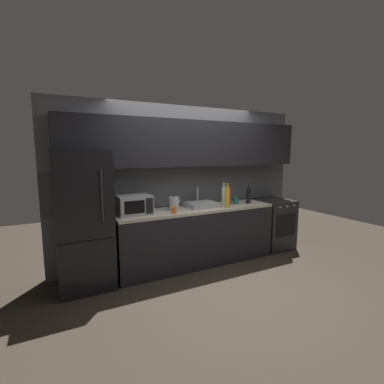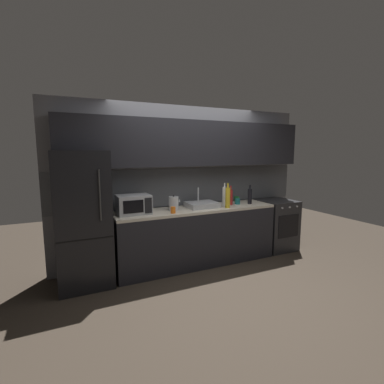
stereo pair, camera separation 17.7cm
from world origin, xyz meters
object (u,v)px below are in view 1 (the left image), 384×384
at_px(wine_bottle_dark, 248,196).
at_px(mug_green, 235,199).
at_px(refrigerator, 83,220).
at_px(wine_bottle_white, 224,196).
at_px(oven_range, 274,224).
at_px(kettle, 174,204).
at_px(microwave, 134,205).
at_px(mug_orange, 174,210).
at_px(wine_bottle_yellow, 227,197).
at_px(mug_teal, 236,201).
at_px(wine_bottle_red, 230,197).

distance_m(wine_bottle_dark, mug_green, 0.30).
relative_size(refrigerator, wine_bottle_white, 4.74).
relative_size(oven_range, kettle, 3.87).
bearing_deg(wine_bottle_dark, microwave, 177.63).
xyz_separation_m(wine_bottle_dark, mug_green, (-0.07, 0.28, -0.09)).
distance_m(oven_range, mug_green, 0.91).
height_order(oven_range, mug_orange, mug_orange).
bearing_deg(mug_green, oven_range, -16.61).
xyz_separation_m(wine_bottle_dark, mug_orange, (-1.43, -0.13, -0.08)).
bearing_deg(mug_orange, kettle, 65.81).
distance_m(wine_bottle_dark, wine_bottle_white, 0.48).
distance_m(microwave, mug_green, 1.89).
distance_m(oven_range, mug_orange, 2.16).
height_order(kettle, wine_bottle_yellow, wine_bottle_yellow).
relative_size(microwave, wine_bottle_white, 1.22).
relative_size(microwave, kettle, 1.98).
bearing_deg(mug_teal, kettle, -179.47).
distance_m(wine_bottle_red, mug_teal, 0.16).
distance_m(refrigerator, wine_bottle_yellow, 2.13).
distance_m(refrigerator, wine_bottle_white, 2.15).
height_order(microwave, wine_bottle_red, wine_bottle_red).
distance_m(kettle, mug_green, 1.30).
height_order(wine_bottle_dark, wine_bottle_yellow, wine_bottle_yellow).
height_order(wine_bottle_dark, mug_green, wine_bottle_dark).
height_order(wine_bottle_white, mug_teal, wine_bottle_white).
xyz_separation_m(refrigerator, wine_bottle_white, (2.15, -0.04, 0.17)).
bearing_deg(refrigerator, mug_orange, -9.07).
relative_size(oven_range, wine_bottle_red, 2.81).
bearing_deg(mug_orange, oven_range, 5.18).
bearing_deg(wine_bottle_yellow, oven_range, 8.73).
bearing_deg(refrigerator, mug_green, 4.83).
bearing_deg(refrigerator, oven_range, -0.02).
distance_m(wine_bottle_white, wine_bottle_red, 0.15).
xyz_separation_m(wine_bottle_dark, wine_bottle_white, (-0.48, 0.02, 0.03)).
distance_m(wine_bottle_dark, mug_orange, 1.44).
bearing_deg(wine_bottle_white, oven_range, 1.82).
bearing_deg(mug_green, mug_teal, -121.31).
distance_m(refrigerator, mug_teal, 2.43).
distance_m(microwave, wine_bottle_yellow, 1.45).
relative_size(wine_bottle_yellow, mug_green, 4.22).
relative_size(refrigerator, mug_teal, 19.50).
height_order(refrigerator, kettle, refrigerator).
bearing_deg(mug_teal, microwave, 179.44).
distance_m(wine_bottle_white, mug_teal, 0.31).
distance_m(kettle, mug_orange, 0.21).
bearing_deg(mug_green, wine_bottle_white, -148.43).
bearing_deg(oven_range, refrigerator, 179.98).
bearing_deg(oven_range, kettle, -179.76).
xyz_separation_m(kettle, mug_green, (1.28, 0.23, -0.06)).
distance_m(wine_bottle_yellow, mug_green, 0.61).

